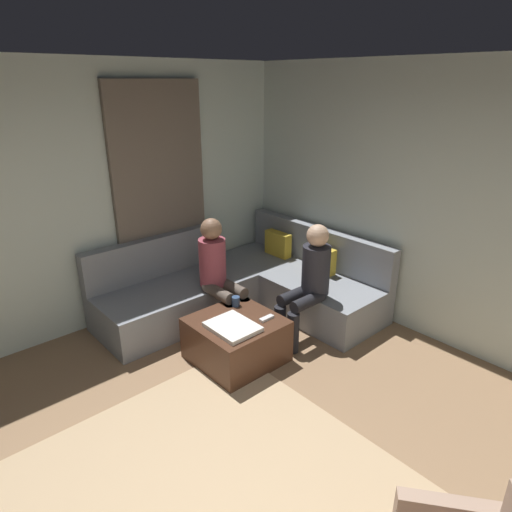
# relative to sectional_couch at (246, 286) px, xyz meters

# --- Properties ---
(wall_back) EXTENTS (6.00, 0.12, 2.70)m
(wall_back) POSITION_rel_sectional_couch_xyz_m (2.08, 1.06, 1.07)
(wall_back) COLOR silver
(wall_back) RESTS_ON ground_plane
(wall_left) EXTENTS (0.12, 6.00, 2.70)m
(wall_left) POSITION_rel_sectional_couch_xyz_m (-0.86, -1.88, 1.07)
(wall_left) COLOR silver
(wall_left) RESTS_ON ground_plane
(curtain_panel) EXTENTS (0.06, 1.10, 2.50)m
(curtain_panel) POSITION_rel_sectional_couch_xyz_m (-0.76, -0.58, 0.97)
(curtain_panel) COLOR #726659
(curtain_panel) RESTS_ON ground_plane
(area_rug) EXTENTS (2.60, 2.20, 0.01)m
(area_rug) POSITION_rel_sectional_couch_xyz_m (1.88, -1.78, -0.27)
(area_rug) COLOR tan
(area_rug) RESTS_ON ground_plane
(sectional_couch) EXTENTS (2.10, 2.55, 0.87)m
(sectional_couch) POSITION_rel_sectional_couch_xyz_m (0.00, 0.00, 0.00)
(sectional_couch) COLOR gray
(sectional_couch) RESTS_ON ground_plane
(ottoman) EXTENTS (0.76, 0.76, 0.42)m
(ottoman) POSITION_rel_sectional_couch_xyz_m (0.72, -0.74, -0.07)
(ottoman) COLOR #4C2D1E
(ottoman) RESTS_ON ground_plane
(folded_blanket) EXTENTS (0.44, 0.36, 0.04)m
(folded_blanket) POSITION_rel_sectional_couch_xyz_m (0.82, -0.86, 0.16)
(folded_blanket) COLOR white
(folded_blanket) RESTS_ON ottoman
(coffee_mug) EXTENTS (0.08, 0.08, 0.10)m
(coffee_mug) POSITION_rel_sectional_couch_xyz_m (0.50, -0.56, 0.19)
(coffee_mug) COLOR #334C72
(coffee_mug) RESTS_ON ottoman
(game_remote) EXTENTS (0.05, 0.15, 0.02)m
(game_remote) POSITION_rel_sectional_couch_xyz_m (0.90, -0.52, 0.15)
(game_remote) COLOR white
(game_remote) RESTS_ON ottoman
(person_on_couch_back) EXTENTS (0.30, 0.60, 1.20)m
(person_on_couch_back) POSITION_rel_sectional_couch_xyz_m (0.90, 0.06, 0.38)
(person_on_couch_back) COLOR black
(person_on_couch_back) RESTS_ON ground_plane
(person_on_couch_side) EXTENTS (0.60, 0.30, 1.20)m
(person_on_couch_side) POSITION_rel_sectional_couch_xyz_m (0.15, -0.50, 0.38)
(person_on_couch_side) COLOR brown
(person_on_couch_side) RESTS_ON ground_plane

